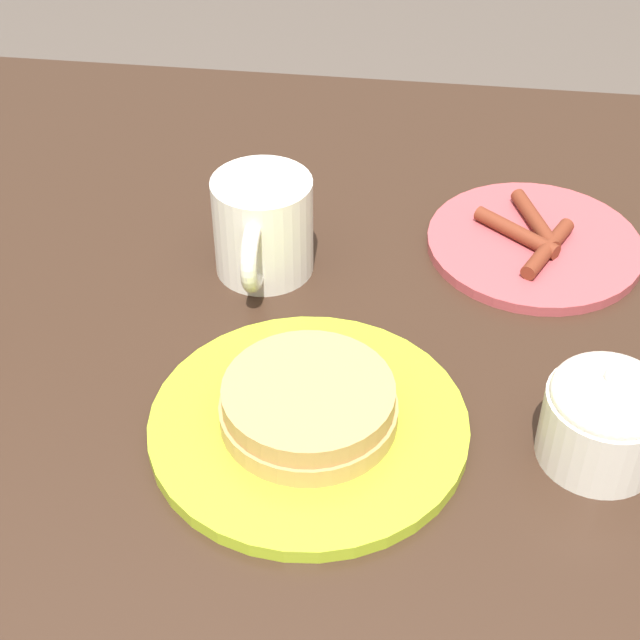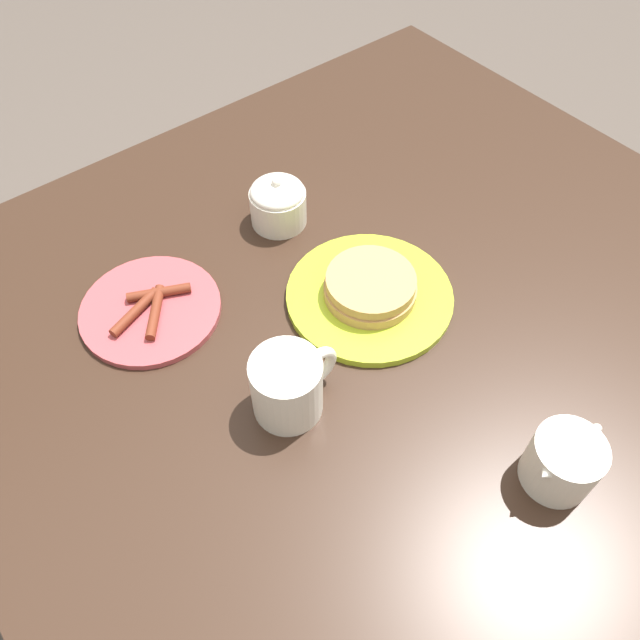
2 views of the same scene
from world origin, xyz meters
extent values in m
cube|color=#332116|center=(0.00, 0.00, 0.73)|extent=(1.18, 1.08, 0.03)
cube|color=#332116|center=(-0.53, -0.48, 0.36)|extent=(0.07, 0.07, 0.71)
cylinder|color=#AAC628|center=(-0.01, 0.01, 0.75)|extent=(0.24, 0.24, 0.01)
cylinder|color=tan|center=(-0.01, 0.01, 0.76)|extent=(0.13, 0.13, 0.02)
cylinder|color=tan|center=(-0.01, 0.01, 0.78)|extent=(0.13, 0.13, 0.02)
cylinder|color=#B2474C|center=(-0.26, 0.18, 0.75)|extent=(0.20, 0.20, 0.01)
cylinder|color=maroon|center=(-0.29, 0.18, 0.76)|extent=(0.09, 0.04, 0.01)
cylinder|color=maroon|center=(-0.24, 0.19, 0.76)|extent=(0.09, 0.05, 0.01)
cylinder|color=maroon|center=(-0.26, 0.17, 0.76)|extent=(0.07, 0.08, 0.01)
cylinder|color=silver|center=(-0.20, -0.06, 0.79)|extent=(0.09, 0.09, 0.09)
torus|color=silver|center=(-0.16, -0.06, 0.79)|extent=(0.07, 0.01, 0.07)
cylinder|color=brown|center=(-0.20, -0.06, 0.83)|extent=(0.08, 0.08, 0.00)
cylinder|color=silver|center=(-0.01, 0.22, 0.77)|extent=(0.09, 0.09, 0.06)
ellipsoid|color=silver|center=(-0.01, 0.22, 0.80)|extent=(0.08, 0.08, 0.03)
sphere|color=silver|center=(-0.01, 0.22, 0.82)|extent=(0.02, 0.02, 0.02)
camera|label=1|loc=(0.50, 0.08, 1.28)|focal=55.00mm
camera|label=2|loc=(-0.42, -0.40, 1.44)|focal=35.00mm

